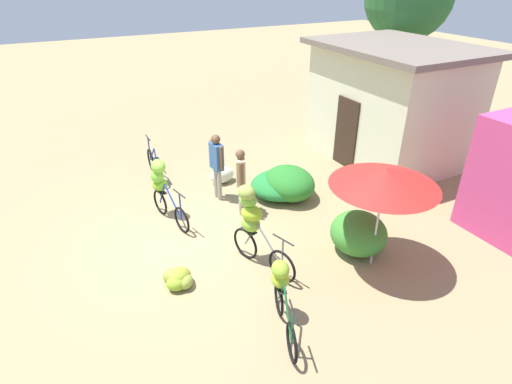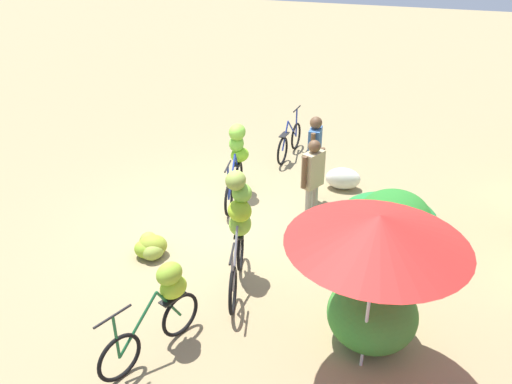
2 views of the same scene
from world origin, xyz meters
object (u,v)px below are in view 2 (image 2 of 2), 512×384
banana_pile_on_ground (150,247)px  produce_sack (343,178)px  market_umbrella (378,230)px  bicycle_center_loaded (239,221)px  bicycle_by_shop (163,303)px  person_bystander (313,175)px  person_vendor (314,151)px  bicycle_leftmost (289,142)px  bicycle_near_pile (237,155)px

banana_pile_on_ground → produce_sack: 4.22m
market_umbrella → bicycle_center_loaded: bearing=-118.3°
bicycle_by_shop → person_bystander: size_ratio=0.92×
bicycle_center_loaded → person_vendor: bearing=172.2°
bicycle_center_loaded → bicycle_leftmost: bearing=-171.2°
bicycle_by_shop → person_bystander: 3.61m
bicycle_near_pile → bicycle_by_shop: 4.20m
market_umbrella → person_vendor: (-3.84, -1.70, -0.87)m
banana_pile_on_ground → person_bystander: size_ratio=0.39×
bicycle_center_loaded → person_bystander: bearing=161.9°
bicycle_center_loaded → person_vendor: size_ratio=0.99×
market_umbrella → person_bystander: 3.42m
bicycle_leftmost → person_vendor: 2.34m
person_bystander → person_vendor: bearing=-166.0°
bicycle_leftmost → banana_pile_on_ground: bearing=-10.2°
bicycle_leftmost → bicycle_center_loaded: bearing=8.8°
bicycle_near_pile → person_vendor: (-0.25, 1.46, 0.21)m
bicycle_by_shop → produce_sack: (-5.14, 1.12, -0.44)m
banana_pile_on_ground → produce_sack: size_ratio=0.92×
bicycle_near_pile → bicycle_by_shop: bicycle_near_pile is taller
bicycle_by_shop → produce_sack: 5.28m
bicycle_by_shop → person_vendor: size_ratio=0.87×
bicycle_near_pile → banana_pile_on_ground: size_ratio=2.48×
bicycle_by_shop → person_bystander: person_bystander is taller
bicycle_near_pile → produce_sack: bicycle_near_pile is taller
market_umbrella → bicycle_by_shop: (0.54, -2.39, -1.27)m
bicycle_leftmost → produce_sack: (1.18, 1.52, -0.13)m
bicycle_leftmost → bicycle_by_shop: bearing=3.7°
bicycle_leftmost → banana_pile_on_ground: bicycle_leftmost is taller
bicycle_leftmost → bicycle_near_pile: size_ratio=1.02×
bicycle_by_shop → banana_pile_on_ground: size_ratio=2.34×
market_umbrella → person_bystander: (-2.94, -1.48, -0.94)m
market_umbrella → bicycle_near_pile: bearing=-138.6°
market_umbrella → person_bystander: bearing=-153.3°
bicycle_near_pile → bicycle_by_shop: size_ratio=1.06×
bicycle_near_pile → person_bystander: person_bystander is taller
bicycle_center_loaded → person_vendor: person_vendor is taller
market_umbrella → produce_sack: bearing=-164.6°
market_umbrella → banana_pile_on_ground: size_ratio=3.29×
bicycle_center_loaded → person_bystander: 1.92m
bicycle_center_loaded → person_bystander: size_ratio=1.04×
bicycle_leftmost → person_vendor: size_ratio=0.94×
banana_pile_on_ground → person_bystander: bearing=130.3°
bicycle_center_loaded → bicycle_by_shop: bearing=-10.7°
produce_sack → person_bystander: (1.66, -0.21, 0.78)m
bicycle_leftmost → produce_sack: bicycle_leftmost is taller
bicycle_center_loaded → bicycle_by_shop: bicycle_center_loaded is taller
bicycle_near_pile → produce_sack: 2.24m
banana_pile_on_ground → bicycle_near_pile: bearing=169.2°
market_umbrella → bicycle_center_loaded: size_ratio=1.24×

